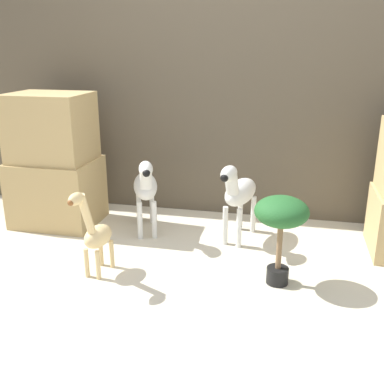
{
  "coord_description": "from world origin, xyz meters",
  "views": [
    {
      "loc": [
        0.44,
        -2.21,
        1.38
      ],
      "look_at": [
        -0.24,
        0.87,
        0.34
      ],
      "focal_mm": 42.0,
      "sensor_mm": 36.0,
      "label": 1
    }
  ],
  "objects_px": {
    "zebra_right": "(239,192)",
    "potted_palm_front": "(281,218)",
    "zebra_left": "(146,186)",
    "giraffe_figurine": "(95,233)"
  },
  "relations": [
    {
      "from": "zebra_left",
      "to": "zebra_right",
      "type": "bearing_deg",
      "value": 1.05
    },
    {
      "from": "potted_palm_front",
      "to": "zebra_right",
      "type": "bearing_deg",
      "value": 118.67
    },
    {
      "from": "zebra_left",
      "to": "giraffe_figurine",
      "type": "relative_size",
      "value": 1.04
    },
    {
      "from": "giraffe_figurine",
      "to": "potted_palm_front",
      "type": "xyz_separation_m",
      "value": [
        1.11,
        0.14,
        0.14
      ]
    },
    {
      "from": "zebra_left",
      "to": "giraffe_figurine",
      "type": "height_order",
      "value": "zebra_left"
    },
    {
      "from": "zebra_right",
      "to": "potted_palm_front",
      "type": "height_order",
      "value": "zebra_right"
    },
    {
      "from": "zebra_left",
      "to": "giraffe_figurine",
      "type": "xyz_separation_m",
      "value": [
        -0.1,
        -0.7,
        -0.09
      ]
    },
    {
      "from": "zebra_right",
      "to": "zebra_left",
      "type": "xyz_separation_m",
      "value": [
        -0.69,
        -0.01,
        0.0
      ]
    },
    {
      "from": "zebra_left",
      "to": "potted_palm_front",
      "type": "height_order",
      "value": "zebra_left"
    },
    {
      "from": "zebra_left",
      "to": "giraffe_figurine",
      "type": "bearing_deg",
      "value": -97.87
    }
  ]
}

